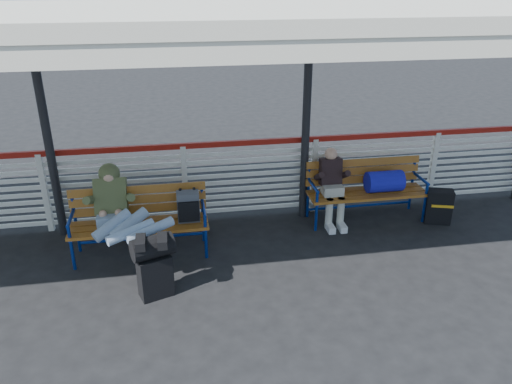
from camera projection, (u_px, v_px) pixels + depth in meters
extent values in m
plane|color=black|center=(194.00, 290.00, 6.02)|extent=(60.00, 60.00, 0.00)
cube|color=silver|center=(185.00, 184.00, 7.49)|extent=(12.00, 0.04, 1.04)
cube|color=maroon|center=(183.00, 146.00, 7.25)|extent=(12.00, 0.06, 0.08)
cube|color=silver|center=(176.00, 14.00, 5.59)|extent=(12.60, 3.60, 0.16)
cube|color=silver|center=(182.00, 48.00, 4.06)|extent=(12.60, 0.06, 0.30)
cylinder|color=black|center=(47.00, 135.00, 6.71)|extent=(0.12, 0.12, 3.00)
cylinder|color=black|center=(306.00, 123.00, 7.27)|extent=(0.12, 0.12, 3.00)
cube|color=black|center=(155.00, 276.00, 5.82)|extent=(0.43, 0.34, 0.52)
cylinder|color=black|center=(152.00, 247.00, 5.66)|extent=(0.54, 0.41, 0.27)
cube|color=#95601C|center=(140.00, 226.00, 6.57)|extent=(1.80, 0.50, 0.04)
cube|color=#95601C|center=(139.00, 199.00, 6.69)|extent=(1.80, 0.10, 0.40)
cylinder|color=navy|center=(73.00, 254.00, 6.35)|extent=(0.04, 0.04, 0.45)
cylinder|color=navy|center=(206.00, 243.00, 6.61)|extent=(0.04, 0.04, 0.45)
cylinder|color=navy|center=(76.00, 222.00, 6.68)|extent=(0.04, 0.04, 0.90)
cylinder|color=navy|center=(203.00, 212.00, 6.94)|extent=(0.04, 0.04, 0.90)
cube|color=#4E5056|center=(188.00, 206.00, 6.60)|extent=(0.29, 0.18, 0.41)
cube|color=#95601C|center=(367.00, 193.00, 7.54)|extent=(1.80, 0.50, 0.04)
cube|color=#95601C|center=(363.00, 171.00, 7.66)|extent=(1.80, 0.10, 0.40)
cylinder|color=navy|center=(316.00, 217.00, 7.32)|extent=(0.04, 0.04, 0.45)
cylinder|color=navy|center=(424.00, 208.00, 7.58)|extent=(0.04, 0.04, 0.45)
cylinder|color=navy|center=(308.00, 190.00, 7.65)|extent=(0.04, 0.04, 0.90)
cylinder|color=navy|center=(412.00, 183.00, 7.91)|extent=(0.04, 0.04, 0.90)
cylinder|color=#0E1083|center=(384.00, 181.00, 7.50)|extent=(0.55, 0.32, 0.32)
cube|color=#9AB3D0|center=(112.00, 220.00, 6.52)|extent=(0.36, 0.26, 0.18)
cube|color=#424A27|center=(111.00, 196.00, 6.60)|extent=(0.42, 0.38, 0.53)
sphere|color=#424A27|center=(109.00, 174.00, 6.58)|extent=(0.28, 0.28, 0.28)
sphere|color=tan|center=(109.00, 175.00, 6.54)|extent=(0.21, 0.21, 0.21)
cube|color=black|center=(141.00, 243.00, 5.55)|extent=(0.11, 0.27, 0.10)
cube|color=black|center=(162.00, 241.00, 5.58)|extent=(0.11, 0.27, 0.10)
cube|color=#ACAA9C|center=(332.00, 190.00, 7.45)|extent=(0.30, 0.24, 0.16)
cube|color=black|center=(330.00, 171.00, 7.47)|extent=(0.32, 0.23, 0.42)
sphere|color=tan|center=(331.00, 154.00, 7.38)|extent=(0.19, 0.19, 0.19)
cylinder|color=#ACAA9C|center=(329.00, 213.00, 7.39)|extent=(0.11, 0.11, 0.46)
cylinder|color=#ACAA9C|center=(341.00, 213.00, 7.41)|extent=(0.11, 0.11, 0.46)
cube|color=silver|center=(330.00, 228.00, 7.37)|extent=(0.10, 0.24, 0.10)
cube|color=silver|center=(342.00, 227.00, 7.40)|extent=(0.10, 0.24, 0.10)
cube|color=black|center=(438.00, 206.00, 7.55)|extent=(0.43, 0.32, 0.53)
cube|color=orange|center=(443.00, 207.00, 7.42)|extent=(0.31, 0.12, 0.04)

